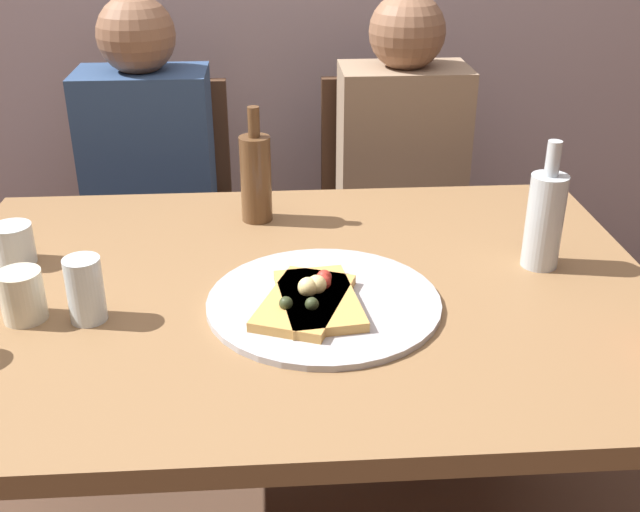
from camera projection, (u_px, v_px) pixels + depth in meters
name	position (u px, v px, depth m)	size (l,w,h in m)	color
dining_table	(298.00, 321.00, 1.49)	(1.37, 0.99, 0.74)	olive
pizza_tray	(324.00, 302.00, 1.39)	(0.42, 0.42, 0.01)	#ADADB2
pizza_slice_last	(305.00, 300.00, 1.36)	(0.20, 0.25, 0.05)	tan
pizza_slice_extra	(319.00, 298.00, 1.36)	(0.16, 0.23, 0.05)	tan
wine_bottle	(545.00, 219.00, 1.49)	(0.07, 0.07, 0.26)	#B2BCC1
beer_bottle	(256.00, 176.00, 1.69)	(0.07, 0.07, 0.26)	brown
tumbler_far	(85.00, 290.00, 1.32)	(0.06, 0.06, 0.12)	silver
wine_glass	(22.00, 296.00, 1.33)	(0.08, 0.08, 0.09)	beige
short_glass	(14.00, 244.00, 1.53)	(0.08, 0.08, 0.08)	silver
chair_left	(158.00, 217.00, 2.33)	(0.44, 0.44, 0.90)	#472D1E
chair_right	(395.00, 210.00, 2.38)	(0.44, 0.44, 0.90)	#472D1E
guest_in_sweater	(147.00, 196.00, 2.14)	(0.36, 0.56, 1.17)	navy
guest_in_beanie	(405.00, 190.00, 2.19)	(0.36, 0.56, 1.17)	#937A60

